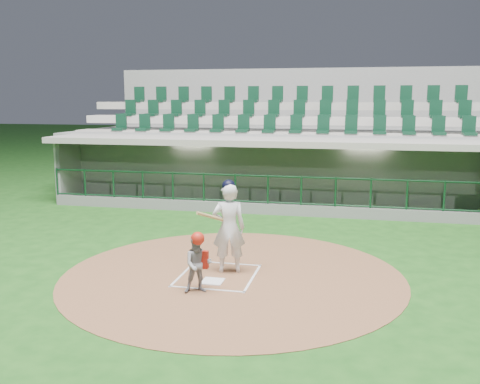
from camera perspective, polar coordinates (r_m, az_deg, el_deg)
name	(u,v)px	position (r m, az deg, el deg)	size (l,w,h in m)	color
ground	(221,272)	(11.68, -2.00, -8.49)	(120.00, 120.00, 0.00)	#184714
dirt_circle	(233,275)	(11.43, -0.79, -8.87)	(7.20, 7.20, 0.01)	brown
home_plate	(213,281)	(11.04, -2.93, -9.49)	(0.43, 0.43, 0.02)	white
batter_box_chalk	(218,275)	(11.40, -2.39, -8.87)	(1.55, 1.80, 0.01)	silver
dugout_structure	(278,177)	(18.93, 4.12, 1.62)	(16.40, 3.70, 3.00)	gray
seating_deck	(288,155)	(21.93, 5.18, 3.96)	(17.00, 6.72, 5.15)	gray
batter	(229,227)	(11.37, -1.22, -3.71)	(0.94, 0.96, 2.01)	silver
catcher	(198,262)	(10.32, -4.50, -7.50)	(0.66, 0.59, 1.19)	gray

